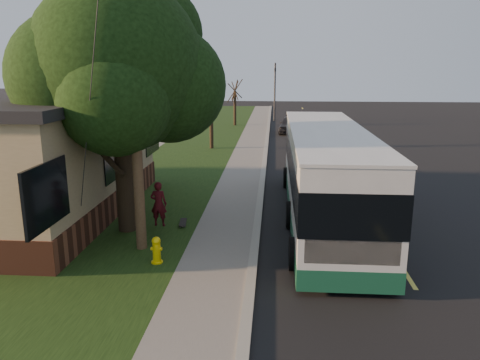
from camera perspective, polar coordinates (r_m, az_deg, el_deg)
name	(u,v)px	position (r m, az deg, el deg)	size (l,w,h in m)	color
ground	(253,268)	(12.75, 1.55, -10.65)	(120.00, 120.00, 0.00)	black
road	(348,181)	(22.50, 13.00, -0.10)	(8.00, 80.00, 0.01)	black
curb	(263,178)	(22.22, 2.77, 0.22)	(0.25, 80.00, 0.12)	gray
sidewalk	(242,178)	(22.27, 0.19, 0.21)	(2.00, 80.00, 0.08)	slate
grass_verge	(169,177)	(22.78, -8.62, 0.35)	(5.00, 80.00, 0.07)	black
fire_hydrant	(157,250)	(12.95, -10.14, -8.40)	(0.32, 0.32, 0.74)	yellow
utility_pole	(133,90)	(13.17, -12.88, 10.65)	(2.86, 3.21, 9.07)	#473321
leafy_tree	(120,69)	(14.99, -14.37, 12.97)	(6.30, 6.00, 7.80)	black
bare_tree_near	(211,116)	(30.03, -3.53, 7.82)	(1.38, 1.21, 4.31)	black
bare_tree_far	(235,103)	(41.87, -0.62, 9.33)	(1.38, 1.21, 4.03)	black
traffic_signal	(275,88)	(45.64, 4.27, 11.13)	(0.18, 0.22, 5.50)	#2D2D30
transit_bus	(326,172)	(16.36, 10.45, 0.96)	(2.73, 11.82, 3.20)	beige
skateboarder	(159,204)	(15.70, -9.89, -2.88)	(0.55, 0.36, 1.51)	#4B0F15
skateboard_main	(183,222)	(15.92, -6.96, -5.16)	(0.32, 0.87, 0.08)	black
dumpster	(85,162)	(23.77, -18.37, 2.13)	(1.72, 1.42, 1.42)	#13311E
distant_car	(290,124)	(37.94, 6.15, 6.78)	(1.61, 3.99, 1.36)	black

